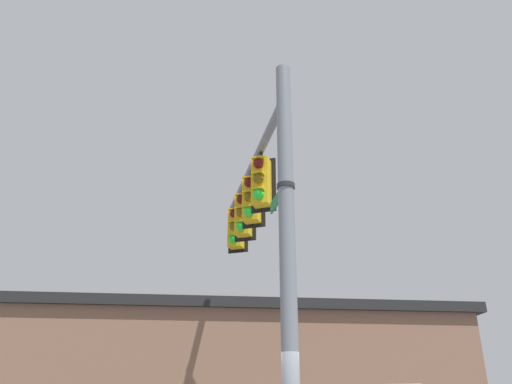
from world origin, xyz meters
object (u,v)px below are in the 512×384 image
at_px(traffic_light_arm_end, 236,228).
at_px(street_name_sign, 282,193).
at_px(traffic_light_mid_outer, 243,215).
at_px(traffic_light_nearest_pole, 261,181).
at_px(traffic_light_mid_inner, 251,199).

height_order(traffic_light_arm_end, street_name_sign, traffic_light_arm_end).
height_order(traffic_light_mid_outer, street_name_sign, traffic_light_mid_outer).
distance_m(traffic_light_nearest_pole, street_name_sign, 1.84).
relative_size(traffic_light_nearest_pole, traffic_light_mid_outer, 1.00).
bearing_deg(traffic_light_arm_end, traffic_light_nearest_pole, 120.56).
xyz_separation_m(traffic_light_mid_outer, street_name_sign, (-1.83, 3.08, -0.93)).
bearing_deg(traffic_light_mid_outer, traffic_light_nearest_pole, 120.56).
height_order(traffic_light_mid_inner, street_name_sign, traffic_light_mid_inner).
bearing_deg(traffic_light_mid_outer, traffic_light_arm_end, -59.44).
bearing_deg(street_name_sign, traffic_light_arm_end, -59.31).
distance_m(traffic_light_mid_inner, traffic_light_arm_end, 1.99).
relative_size(traffic_light_arm_end, street_name_sign, 1.24).
bearing_deg(traffic_light_mid_outer, traffic_light_mid_inner, 120.56).
height_order(traffic_light_mid_inner, traffic_light_arm_end, same).
relative_size(traffic_light_nearest_pole, street_name_sign, 1.24).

